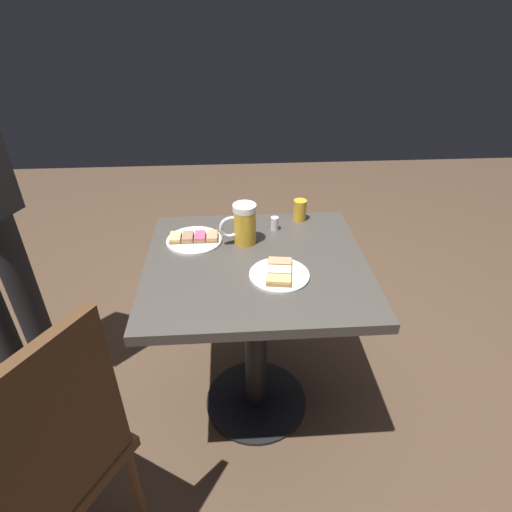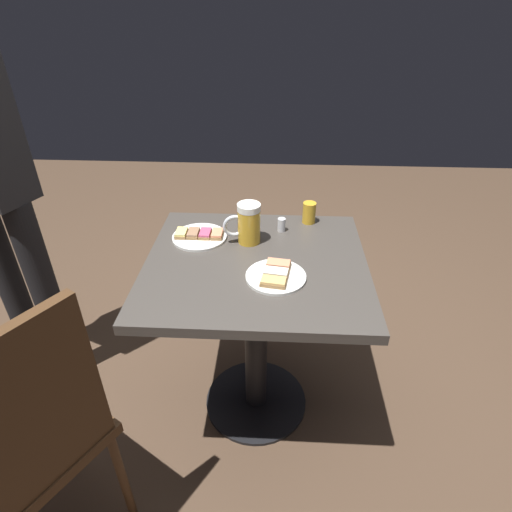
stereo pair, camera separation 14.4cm
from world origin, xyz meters
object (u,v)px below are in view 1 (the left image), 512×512
(beer_glass_small, at_px, (300,210))
(cafe_chair, at_px, (46,464))
(plate_far, at_px, (194,239))
(salt_shaker, at_px, (275,223))
(beer_mug, at_px, (243,224))
(plate_near, at_px, (279,274))

(beer_glass_small, height_order, cafe_chair, cafe_chair)
(plate_far, height_order, cafe_chair, cafe_chair)
(salt_shaker, bearing_deg, cafe_chair, 51.78)
(plate_far, xyz_separation_m, beer_glass_small, (-0.42, -0.15, 0.03))
(cafe_chair, bearing_deg, salt_shaker, -6.95)
(beer_mug, relative_size, salt_shaker, 2.89)
(plate_near, xyz_separation_m, beer_glass_small, (-0.13, -0.39, 0.03))
(plate_far, height_order, beer_mug, beer_mug)
(plate_far, xyz_separation_m, salt_shaker, (-0.31, -0.07, 0.02))
(plate_far, bearing_deg, cafe_chair, 65.88)
(plate_near, xyz_separation_m, cafe_chair, (0.63, 0.50, -0.19))
(plate_far, relative_size, cafe_chair, 0.21)
(plate_near, xyz_separation_m, plate_far, (0.29, -0.24, -0.00))
(plate_near, distance_m, cafe_chair, 0.82)
(beer_mug, bearing_deg, salt_shaker, -144.21)
(beer_mug, height_order, cafe_chair, cafe_chair)
(beer_mug, distance_m, salt_shaker, 0.16)
(beer_glass_small, xyz_separation_m, cafe_chair, (0.75, 0.89, -0.22))
(beer_mug, bearing_deg, plate_far, -4.98)
(beer_glass_small, relative_size, cafe_chair, 0.09)
(beer_mug, distance_m, beer_glass_small, 0.29)
(plate_near, relative_size, salt_shaker, 3.75)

